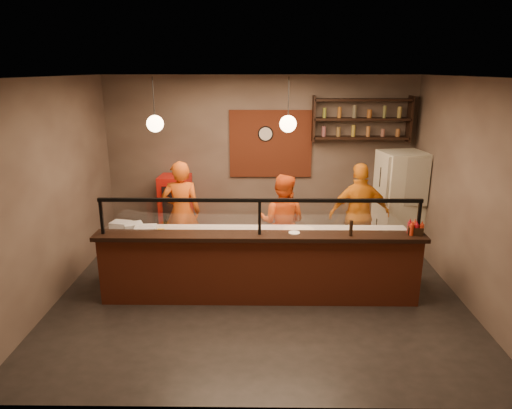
{
  "coord_description": "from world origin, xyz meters",
  "views": [
    {
      "loc": [
        0.03,
        -6.35,
        3.31
      ],
      "look_at": [
        -0.06,
        0.3,
        1.32
      ],
      "focal_mm": 32.0,
      "sensor_mm": 36.0,
      "label": 1
    }
  ],
  "objects_px": {
    "cook_right": "(359,215)",
    "condiment_caddy": "(415,230)",
    "red_cooler": "(176,209)",
    "wall_clock": "(266,134)",
    "cook_mid": "(282,223)",
    "cook_left": "(182,212)",
    "pizza_dough": "(299,230)",
    "pepper_mill": "(351,228)",
    "fridge": "(400,202)"
  },
  "relations": [
    {
      "from": "red_cooler",
      "to": "cook_left",
      "type": "bearing_deg",
      "value": -70.55
    },
    {
      "from": "pizza_dough",
      "to": "fridge",
      "type": "bearing_deg",
      "value": 37.42
    },
    {
      "from": "red_cooler",
      "to": "condiment_caddy",
      "type": "relative_size",
      "value": 6.48
    },
    {
      "from": "wall_clock",
      "to": "pizza_dough",
      "type": "bearing_deg",
      "value": -76.73
    },
    {
      "from": "pizza_dough",
      "to": "pepper_mill",
      "type": "distance_m",
      "value": 0.96
    },
    {
      "from": "fridge",
      "to": "pepper_mill",
      "type": "distance_m",
      "value": 2.54
    },
    {
      "from": "cook_right",
      "to": "pepper_mill",
      "type": "relative_size",
      "value": 8.04
    },
    {
      "from": "wall_clock",
      "to": "pepper_mill",
      "type": "relative_size",
      "value": 1.34
    },
    {
      "from": "cook_mid",
      "to": "condiment_caddy",
      "type": "xyz_separation_m",
      "value": [
        1.82,
        -1.16,
        0.29
      ]
    },
    {
      "from": "pizza_dough",
      "to": "wall_clock",
      "type": "bearing_deg",
      "value": 103.27
    },
    {
      "from": "wall_clock",
      "to": "cook_right",
      "type": "distance_m",
      "value": 2.42
    },
    {
      "from": "cook_left",
      "to": "fridge",
      "type": "relative_size",
      "value": 0.97
    },
    {
      "from": "cook_mid",
      "to": "fridge",
      "type": "xyz_separation_m",
      "value": [
        2.22,
        0.93,
        0.1
      ]
    },
    {
      "from": "cook_mid",
      "to": "pizza_dough",
      "type": "xyz_separation_m",
      "value": [
        0.23,
        -0.6,
        0.08
      ]
    },
    {
      "from": "cook_left",
      "to": "wall_clock",
      "type": "bearing_deg",
      "value": -146.21
    },
    {
      "from": "cook_left",
      "to": "pepper_mill",
      "type": "xyz_separation_m",
      "value": [
        2.64,
        -1.53,
        0.26
      ]
    },
    {
      "from": "wall_clock",
      "to": "fridge",
      "type": "height_order",
      "value": "wall_clock"
    },
    {
      "from": "cook_mid",
      "to": "pizza_dough",
      "type": "bearing_deg",
      "value": 128.93
    },
    {
      "from": "cook_left",
      "to": "condiment_caddy",
      "type": "height_order",
      "value": "cook_left"
    },
    {
      "from": "cook_mid",
      "to": "condiment_caddy",
      "type": "distance_m",
      "value": 2.18
    },
    {
      "from": "cook_left",
      "to": "cook_mid",
      "type": "height_order",
      "value": "cook_left"
    },
    {
      "from": "pizza_dough",
      "to": "condiment_caddy",
      "type": "distance_m",
      "value": 1.7
    },
    {
      "from": "cook_left",
      "to": "fridge",
      "type": "bearing_deg",
      "value": -178.14
    },
    {
      "from": "fridge",
      "to": "condiment_caddy",
      "type": "relative_size",
      "value": 9.04
    },
    {
      "from": "cook_mid",
      "to": "red_cooler",
      "type": "relative_size",
      "value": 1.24
    },
    {
      "from": "red_cooler",
      "to": "condiment_caddy",
      "type": "distance_m",
      "value": 4.56
    },
    {
      "from": "wall_clock",
      "to": "cook_mid",
      "type": "bearing_deg",
      "value": -80.03
    },
    {
      "from": "cook_right",
      "to": "fridge",
      "type": "relative_size",
      "value": 0.96
    },
    {
      "from": "cook_right",
      "to": "condiment_caddy",
      "type": "bearing_deg",
      "value": 105.45
    },
    {
      "from": "wall_clock",
      "to": "cook_mid",
      "type": "height_order",
      "value": "wall_clock"
    },
    {
      "from": "cook_left",
      "to": "cook_right",
      "type": "height_order",
      "value": "cook_left"
    },
    {
      "from": "cook_right",
      "to": "red_cooler",
      "type": "relative_size",
      "value": 1.34
    },
    {
      "from": "cook_right",
      "to": "pizza_dough",
      "type": "bearing_deg",
      "value": 32.56
    },
    {
      "from": "wall_clock",
      "to": "pepper_mill",
      "type": "height_order",
      "value": "wall_clock"
    },
    {
      "from": "cook_mid",
      "to": "cook_left",
      "type": "bearing_deg",
      "value": 7.84
    },
    {
      "from": "cook_right",
      "to": "condiment_caddy",
      "type": "height_order",
      "value": "cook_right"
    },
    {
      "from": "cook_right",
      "to": "pepper_mill",
      "type": "xyz_separation_m",
      "value": [
        -0.43,
        -1.46,
        0.27
      ]
    },
    {
      "from": "fridge",
      "to": "condiment_caddy",
      "type": "bearing_deg",
      "value": -111.55
    },
    {
      "from": "cook_right",
      "to": "pizza_dough",
      "type": "distance_m",
      "value": 1.37
    },
    {
      "from": "red_cooler",
      "to": "condiment_caddy",
      "type": "height_order",
      "value": "red_cooler"
    },
    {
      "from": "red_cooler",
      "to": "pepper_mill",
      "type": "relative_size",
      "value": 5.99
    },
    {
      "from": "condiment_caddy",
      "to": "pepper_mill",
      "type": "xyz_separation_m",
      "value": [
        -0.92,
        -0.08,
        0.05
      ]
    },
    {
      "from": "red_cooler",
      "to": "wall_clock",
      "type": "bearing_deg",
      "value": 13.18
    },
    {
      "from": "cook_right",
      "to": "condiment_caddy",
      "type": "distance_m",
      "value": 1.48
    },
    {
      "from": "wall_clock",
      "to": "red_cooler",
      "type": "xyz_separation_m",
      "value": [
        -1.75,
        -0.31,
        -1.43
      ]
    },
    {
      "from": "cook_left",
      "to": "cook_right",
      "type": "xyz_separation_m",
      "value": [
        3.07,
        -0.07,
        -0.01
      ]
    },
    {
      "from": "cook_left",
      "to": "pepper_mill",
      "type": "relative_size",
      "value": 8.13
    },
    {
      "from": "cook_left",
      "to": "fridge",
      "type": "height_order",
      "value": "fridge"
    },
    {
      "from": "cook_left",
      "to": "red_cooler",
      "type": "xyz_separation_m",
      "value": [
        -0.28,
        0.96,
        -0.24
      ]
    },
    {
      "from": "fridge",
      "to": "pepper_mill",
      "type": "relative_size",
      "value": 8.35
    }
  ]
}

